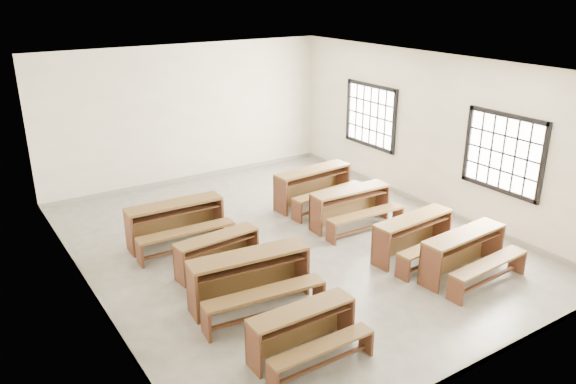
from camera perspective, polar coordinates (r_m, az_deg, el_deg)
room at (r=9.63m, az=0.45°, el=6.48°), size 8.50×8.50×3.20m
desk_set_0 at (r=7.30m, az=1.60°, el=-13.73°), size 1.45×0.76×0.65m
desk_set_1 at (r=8.28m, az=-3.80°, el=-8.53°), size 1.87×1.11×0.80m
desk_set_2 at (r=9.25m, az=-7.05°, el=-6.03°), size 1.48×0.85×0.64m
desk_set_3 at (r=10.32m, az=-11.26°, el=-2.86°), size 1.77×0.96×0.78m
desk_set_4 at (r=9.50m, az=17.58°, el=-5.78°), size 1.68×0.94×0.74m
desk_set_5 at (r=9.92m, az=12.78°, el=-4.18°), size 1.67×0.95×0.73m
desk_set_6 at (r=10.95m, az=6.50°, el=-1.30°), size 1.68×0.91×0.74m
desk_set_7 at (r=11.90m, az=2.70°, el=0.77°), size 1.83×1.04×0.79m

